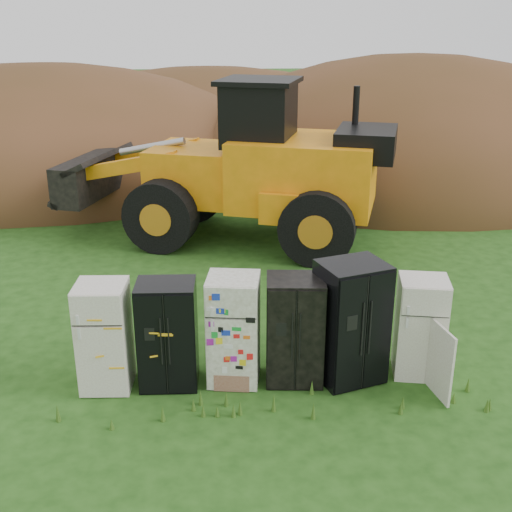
{
  "coord_description": "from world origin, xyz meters",
  "views": [
    {
      "loc": [
        -0.78,
        -8.81,
        5.45
      ],
      "look_at": [
        -0.05,
        2.0,
        1.33
      ],
      "focal_mm": 45.0,
      "sensor_mm": 36.0,
      "label": 1
    }
  ],
  "objects_px": {
    "fridge_black_side": "(168,334)",
    "fridge_open_door": "(420,327)",
    "fridge_leftmost": "(104,336)",
    "wheel_loader": "(220,161)",
    "fridge_dark_mid": "(295,330)",
    "fridge_black_right": "(351,322)",
    "fridge_sticker": "(234,330)"
  },
  "relations": [
    {
      "from": "fridge_open_door",
      "to": "wheel_loader",
      "type": "height_order",
      "value": "wheel_loader"
    },
    {
      "from": "fridge_sticker",
      "to": "fridge_black_right",
      "type": "bearing_deg",
      "value": 6.29
    },
    {
      "from": "fridge_black_right",
      "to": "wheel_loader",
      "type": "height_order",
      "value": "wheel_loader"
    },
    {
      "from": "fridge_black_side",
      "to": "wheel_loader",
      "type": "xyz_separation_m",
      "value": [
        0.93,
        6.97,
        1.15
      ]
    },
    {
      "from": "fridge_leftmost",
      "to": "fridge_sticker",
      "type": "height_order",
      "value": "fridge_sticker"
    },
    {
      "from": "fridge_black_right",
      "to": "fridge_open_door",
      "type": "xyz_separation_m",
      "value": [
        1.13,
        0.06,
        -0.16
      ]
    },
    {
      "from": "wheel_loader",
      "to": "fridge_sticker",
      "type": "bearing_deg",
      "value": -71.8
    },
    {
      "from": "wheel_loader",
      "to": "fridge_leftmost",
      "type": "bearing_deg",
      "value": -87.56
    },
    {
      "from": "fridge_black_side",
      "to": "fridge_black_right",
      "type": "height_order",
      "value": "fridge_black_right"
    },
    {
      "from": "fridge_sticker",
      "to": "fridge_black_side",
      "type": "bearing_deg",
      "value": -170.1
    },
    {
      "from": "fridge_black_right",
      "to": "fridge_sticker",
      "type": "bearing_deg",
      "value": 159.84
    },
    {
      "from": "fridge_leftmost",
      "to": "fridge_black_side",
      "type": "distance_m",
      "value": 0.95
    },
    {
      "from": "wheel_loader",
      "to": "fridge_open_door",
      "type": "bearing_deg",
      "value": -48.9
    },
    {
      "from": "fridge_open_door",
      "to": "fridge_leftmost",
      "type": "bearing_deg",
      "value": -168.66
    },
    {
      "from": "fridge_leftmost",
      "to": "wheel_loader",
      "type": "bearing_deg",
      "value": 77.72
    },
    {
      "from": "fridge_sticker",
      "to": "fridge_black_right",
      "type": "xyz_separation_m",
      "value": [
        1.81,
        -0.05,
        0.1
      ]
    },
    {
      "from": "fridge_leftmost",
      "to": "fridge_black_side",
      "type": "relative_size",
      "value": 1.01
    },
    {
      "from": "fridge_black_side",
      "to": "fridge_dark_mid",
      "type": "distance_m",
      "value": 1.96
    },
    {
      "from": "fridge_leftmost",
      "to": "fridge_dark_mid",
      "type": "relative_size",
      "value": 0.99
    },
    {
      "from": "fridge_leftmost",
      "to": "wheel_loader",
      "type": "xyz_separation_m",
      "value": [
        1.88,
        6.98,
        1.15
      ]
    },
    {
      "from": "fridge_open_door",
      "to": "fridge_black_right",
      "type": "bearing_deg",
      "value": -166.3
    },
    {
      "from": "fridge_leftmost",
      "to": "fridge_black_side",
      "type": "xyz_separation_m",
      "value": [
        0.95,
        0.01,
        -0.01
      ]
    },
    {
      "from": "fridge_black_side",
      "to": "fridge_sticker",
      "type": "distance_m",
      "value": 1.01
    },
    {
      "from": "wheel_loader",
      "to": "fridge_dark_mid",
      "type": "bearing_deg",
      "value": -64.1
    },
    {
      "from": "fridge_black_side",
      "to": "fridge_open_door",
      "type": "bearing_deg",
      "value": 2.38
    },
    {
      "from": "fridge_leftmost",
      "to": "fridge_dark_mid",
      "type": "bearing_deg",
      "value": 2.74
    },
    {
      "from": "fridge_black_right",
      "to": "wheel_loader",
      "type": "distance_m",
      "value": 7.32
    },
    {
      "from": "fridge_leftmost",
      "to": "wheel_loader",
      "type": "relative_size",
      "value": 0.21
    },
    {
      "from": "fridge_leftmost",
      "to": "fridge_black_side",
      "type": "bearing_deg",
      "value": 3.46
    },
    {
      "from": "fridge_black_right",
      "to": "wheel_loader",
      "type": "xyz_separation_m",
      "value": [
        -1.9,
        6.99,
        1.03
      ]
    },
    {
      "from": "fridge_black_side",
      "to": "fridge_dark_mid",
      "type": "relative_size",
      "value": 0.99
    },
    {
      "from": "fridge_dark_mid",
      "to": "fridge_black_right",
      "type": "height_order",
      "value": "fridge_black_right"
    }
  ]
}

